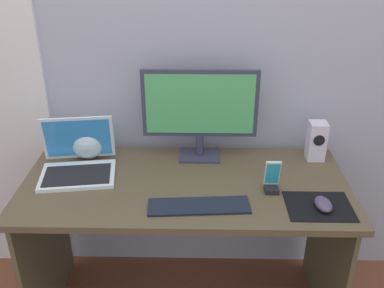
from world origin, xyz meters
TOP-DOWN VIEW (x-y plane):
  - wall_back at (0.00, 0.37)m, footprint 6.00×0.04m
  - desk at (0.00, 0.00)m, footprint 1.36×0.62m
  - monitor at (0.06, 0.23)m, footprint 0.51×0.14m
  - speaker_right at (0.59, 0.22)m, footprint 0.08×0.08m
  - laptop at (-0.46, 0.08)m, footprint 0.34×0.31m
  - fishbowl at (-0.45, 0.22)m, footprint 0.16×0.16m
  - keyboard_external at (0.06, -0.18)m, footprint 0.39×0.14m
  - mousepad at (0.52, -0.16)m, footprint 0.25×0.20m
  - mouse at (0.53, -0.18)m, footprint 0.07×0.11m
  - phone_in_dock at (0.35, -0.06)m, footprint 0.06×0.06m

SIDE VIEW (x-z plane):
  - desk at x=0.00m, z-range 0.21..0.93m
  - mousepad at x=0.52m, z-range 0.72..0.73m
  - keyboard_external at x=0.06m, z-range 0.72..0.73m
  - mouse at x=0.53m, z-range 0.73..0.76m
  - laptop at x=-0.46m, z-range 0.66..0.88m
  - phone_in_dock at x=0.35m, z-range 0.70..0.84m
  - fishbowl at x=-0.45m, z-range 0.72..0.88m
  - speaker_right at x=0.59m, z-range 0.72..0.90m
  - monitor at x=0.06m, z-range 0.75..1.17m
  - wall_back at x=0.00m, z-range 0.00..2.50m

